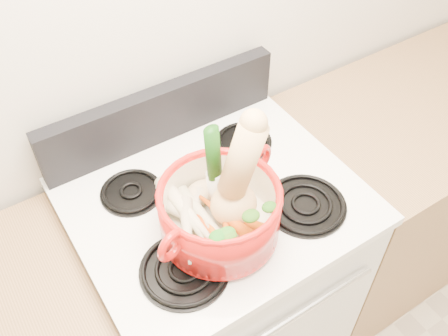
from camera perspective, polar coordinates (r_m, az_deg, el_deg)
wall_back at (r=1.40m, az=-9.07°, el=15.42°), size 3.50×0.02×2.60m
stove_body at (r=1.79m, az=-0.77°, el=-13.54°), size 0.76×0.65×0.92m
cooktop at (r=1.40m, az=-0.96°, el=-3.77°), size 0.78×0.67×0.03m
control_backsplash at (r=1.51m, az=-7.10°, el=6.19°), size 0.76×0.05×0.18m
oven_handle at (r=1.38m, az=6.98°, el=-17.08°), size 0.60×0.02×0.02m
counter_right at (r=2.32m, az=22.20°, el=-0.15°), size 1.36×0.65×0.90m
burner_front_left at (r=1.24m, az=-4.54°, el=-11.48°), size 0.22×0.22×0.02m
burner_front_right at (r=1.38m, az=9.33°, el=-4.09°), size 0.22×0.22×0.02m
burner_back_left at (r=1.41m, az=-10.56°, el=-2.62°), size 0.17×0.17×0.02m
burner_back_right at (r=1.53m, az=2.26°, el=3.16°), size 0.17×0.17×0.02m
dutch_oven at (r=1.24m, az=-0.50°, el=-5.04°), size 0.38×0.38×0.15m
pot_handle_left at (r=1.12m, az=-6.00°, el=-8.76°), size 0.09×0.05×0.08m
pot_handle_right at (r=1.29m, az=4.19°, el=1.03°), size 0.09×0.05×0.08m
squash at (r=1.17m, az=1.17°, el=-1.12°), size 0.22×0.15×0.32m
leek at (r=1.20m, az=-1.09°, el=-0.24°), size 0.06×0.07×0.28m
ginger at (r=1.30m, az=-2.78°, el=-2.94°), size 0.11×0.10×0.05m
parsnip_0 at (r=1.25m, az=-1.97°, el=-5.93°), size 0.07×0.23×0.06m
parsnip_1 at (r=1.25m, az=-3.99°, el=-5.77°), size 0.16×0.15×0.05m
parsnip_2 at (r=1.24m, az=-3.79°, el=-5.61°), size 0.12×0.17×0.05m
parsnip_3 at (r=1.21m, az=-4.22°, el=-7.04°), size 0.11×0.18×0.05m
parsnip_4 at (r=1.23m, az=-4.03°, el=-5.17°), size 0.07×0.23×0.06m
parsnip_5 at (r=1.24m, az=-4.84°, el=-4.64°), size 0.04×0.21×0.06m
carrot_0 at (r=1.23m, az=-1.30°, el=-7.46°), size 0.06×0.17×0.05m
carrot_1 at (r=1.22m, az=-1.94°, el=-7.92°), size 0.07×0.17×0.05m
carrot_2 at (r=1.24m, az=1.60°, el=-5.89°), size 0.11×0.15×0.04m
carrot_3 at (r=1.20m, az=0.28°, el=-7.54°), size 0.09×0.13×0.04m
carrot_4 at (r=1.23m, az=-0.01°, el=-5.55°), size 0.07×0.17×0.05m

